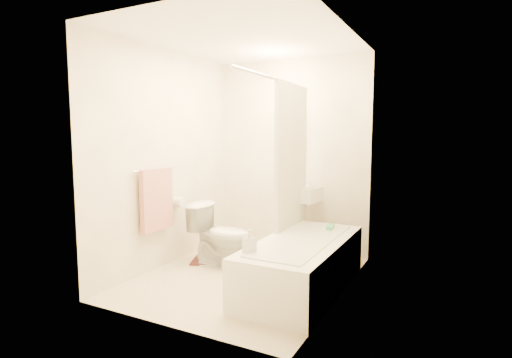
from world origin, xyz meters
The scene contains 17 objects.
floor centered at (0.00, 0.00, 0.00)m, with size 2.40×2.40×0.00m, color beige.
ceiling centered at (0.00, 0.00, 2.40)m, with size 2.40×2.40×0.00m, color white.
wall_back centered at (0.00, 1.20, 1.20)m, with size 2.00×0.02×2.40m, color beige.
wall_left centered at (-1.00, 0.00, 1.20)m, with size 0.02×2.40×2.40m, color beige.
wall_right centered at (1.00, 0.00, 1.20)m, with size 0.02×2.40×2.40m, color beige.
mirror centered at (0.00, 1.18, 1.50)m, with size 0.40×0.03×0.55m, color white.
curtain_rod centered at (0.30, 0.10, 2.00)m, with size 0.03×0.03×1.70m, color silver.
shower_curtain centered at (0.30, 0.50, 1.22)m, with size 0.04×0.80×1.55m, color silver.
towel_bar centered at (-0.96, -0.25, 1.10)m, with size 0.02×0.02×0.60m, color silver.
towel centered at (-0.93, -0.25, 0.78)m, with size 0.06×0.45×0.66m, color #CC7266.
toilet_paper centered at (-0.93, 0.12, 0.70)m, with size 0.12×0.12×0.11m, color white.
toilet centered at (-0.42, 0.21, 0.35)m, with size 0.40×0.71×0.69m, color white.
sink centered at (0.22, 0.95, 0.47)m, with size 0.47×0.38×0.93m, color silver, non-canonical shape.
bathtub centered at (0.63, -0.01, 0.24)m, with size 0.73×1.68×0.47m, color white, non-canonical shape.
bath_mat centered at (-0.55, 0.35, 0.01)m, with size 0.58×0.44×0.02m, color #492119.
soap_bottle centered at (0.37, -0.58, 0.57)m, with size 0.09×0.09×0.20m, color white.
scrub_brush centered at (0.73, 0.56, 0.49)m, with size 0.06×0.20×0.04m, color #3BB468.
Camera 1 is at (1.94, -3.48, 1.46)m, focal length 28.00 mm.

